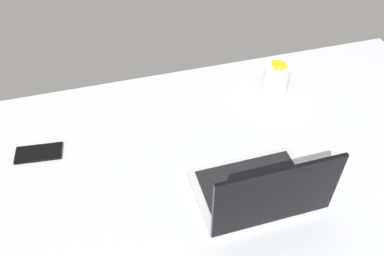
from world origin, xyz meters
The scene contains 4 objects.
bed_mattress centered at (0.00, 0.00, 9.00)cm, with size 180.00×140.00×18.00cm, color #B7BCC6.
laptop centered at (-8.23, -6.04, 22.41)cm, with size 33.33×23.47×23.00cm.
snack_cup centered at (-32.07, -49.32, 23.74)cm, with size 9.47×9.18×12.81cm.
cell_phone centered at (50.56, -40.43, 18.40)cm, with size 6.80×14.00×0.80cm, color black.
Camera 1 is at (27.04, 52.33, 111.18)cm, focal length 37.70 mm.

